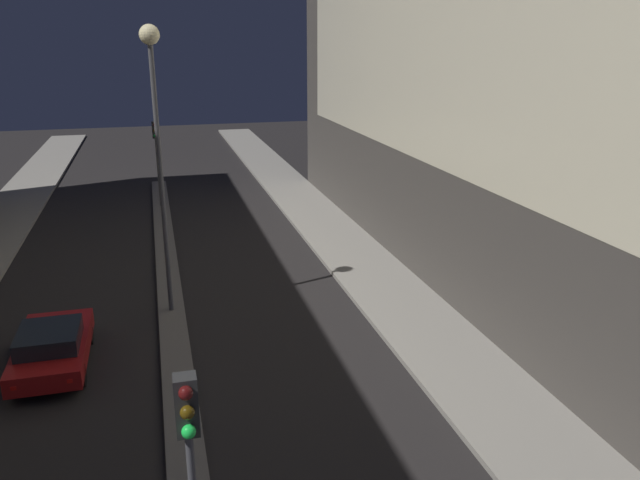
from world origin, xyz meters
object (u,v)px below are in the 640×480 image
at_px(street_lamp, 155,109).
at_px(car_left_lane, 52,347).
at_px(traffic_light_near, 190,456).
at_px(traffic_light_mid, 156,145).

bearing_deg(street_lamp, car_left_lane, -138.95).
xyz_separation_m(traffic_light_near, traffic_light_mid, (0.00, 27.69, 0.00)).
bearing_deg(traffic_light_near, traffic_light_mid, 90.00).
xyz_separation_m(traffic_light_near, street_lamp, (0.00, 13.01, 3.44)).
relative_size(traffic_light_near, street_lamp, 0.50).
bearing_deg(traffic_light_near, street_lamp, 90.00).
relative_size(traffic_light_near, traffic_light_mid, 1.00).
bearing_deg(car_left_lane, traffic_light_mid, 78.97).
height_order(traffic_light_near, car_left_lane, traffic_light_near).
xyz_separation_m(traffic_light_mid, street_lamp, (0.00, -14.68, 3.44)).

